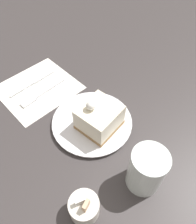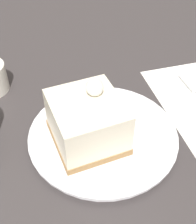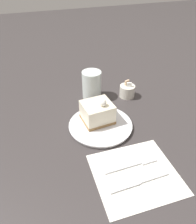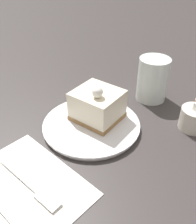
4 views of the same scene
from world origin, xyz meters
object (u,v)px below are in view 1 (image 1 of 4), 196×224
fork (40,94)px  knife (37,80)px  plate (92,122)px  cake_slice (99,117)px  drinking_glass (146,170)px  sugar_bowl (84,207)px

fork → knife: same height
plate → fork: 0.20m
cake_slice → drinking_glass: drinking_glass is taller
knife → drinking_glass: (-0.46, 0.03, 0.05)m
sugar_bowl → fork: bearing=-21.9°
fork → cake_slice: bearing=-169.9°
plate → drinking_glass: (-0.20, 0.04, 0.05)m
cake_slice → fork: (0.22, 0.04, -0.04)m
cake_slice → fork: bearing=5.8°
knife → sugar_bowl: sugar_bowl is taller
sugar_bowl → drinking_glass: bearing=-109.1°
plate → cake_slice: 0.05m
knife → cake_slice: bearing=-179.0°
plate → drinking_glass: size_ratio=1.95×
knife → sugar_bowl: bearing=156.9°
fork → sugar_bowl: bearing=158.1°
drinking_glass → cake_slice: bearing=-12.1°
plate → drinking_glass: 0.21m
cake_slice → plate: bearing=2.4°
knife → drinking_glass: drinking_glass is taller
knife → sugar_bowl: size_ratio=2.41×
plate → fork: size_ratio=1.37×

